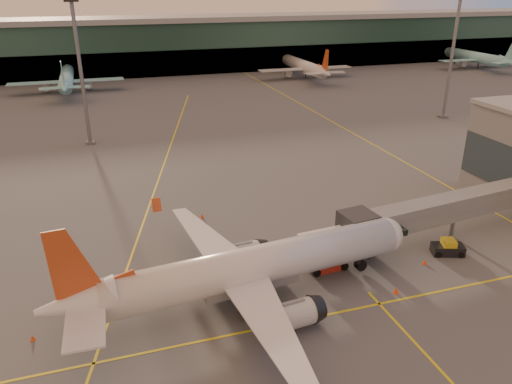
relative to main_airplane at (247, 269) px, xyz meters
name	(u,v)px	position (x,y,z in m)	size (l,w,h in m)	color
ground	(358,350)	(6.70, -9.30, -3.50)	(600.00, 600.00, 0.00)	#4C4F54
taxi_markings	(177,175)	(-0.62, 35.19, -3.49)	(100.12, 173.00, 0.01)	yellow
terminal	(148,46)	(6.70, 132.50, 5.26)	(400.00, 20.00, 17.60)	#19382D
mast_west_near	(80,62)	(-13.30, 56.70, 11.36)	(2.40, 2.40, 25.60)	slate
mast_east_near	(453,49)	(61.70, 52.70, 11.36)	(2.40, 2.40, 25.60)	slate
distant_aircraft_row	(84,91)	(-14.30, 108.70, -3.50)	(290.00, 34.00, 13.00)	#86D4E1
main_airplane	(247,269)	(0.00, 0.00, 0.00)	(35.67, 32.22, 10.76)	silver
jet_bridge	(464,205)	(28.23, 5.23, 0.27)	(31.34, 7.00, 5.49)	slate
catering_truck	(325,249)	(9.41, 3.07, -1.15)	(5.50, 2.79, 4.13)	#B02719
pushback_tug	(448,248)	(23.78, 1.63, -2.79)	(3.80, 2.83, 1.75)	black
cone_nose	(425,262)	(20.09, 0.54, -3.22)	(0.45, 0.45, 0.57)	#FF440D
cone_tail	(32,338)	(-18.84, 0.22, -3.26)	(0.39, 0.39, 0.50)	#FF440D
cone_wing_left	(202,216)	(-0.18, 19.08, -3.23)	(0.44, 0.44, 0.55)	#FF440D
cone_fwd	(396,290)	(14.16, -3.22, -3.19)	(0.50, 0.50, 0.63)	#FF440D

